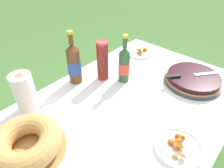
# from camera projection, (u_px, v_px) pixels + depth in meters

# --- Properties ---
(garden_table) EXTENTS (1.52, 0.97, 0.72)m
(garden_table) POSITION_uv_depth(u_px,v_px,m) (126.00, 116.00, 1.16)
(garden_table) COLOR #A87A47
(garden_table) RESTS_ON ground_plane
(tablecloth) EXTENTS (1.53, 0.98, 0.10)m
(tablecloth) POSITION_uv_depth(u_px,v_px,m) (126.00, 109.00, 1.12)
(tablecloth) COLOR white
(tablecloth) RESTS_ON garden_table
(berry_tart) EXTENTS (0.36, 0.36, 0.06)m
(berry_tart) POSITION_uv_depth(u_px,v_px,m) (193.00, 79.00, 1.28)
(berry_tart) COLOR #38383D
(berry_tart) RESTS_ON tablecloth
(serving_knife) EXTENTS (0.31, 0.26, 0.01)m
(serving_knife) POSITION_uv_depth(u_px,v_px,m) (190.00, 75.00, 1.25)
(serving_knife) COLOR silver
(serving_knife) RESTS_ON berry_tart
(bundt_cake) EXTENTS (0.34, 0.34, 0.10)m
(bundt_cake) POSITION_uv_depth(u_px,v_px,m) (26.00, 143.00, 0.86)
(bundt_cake) COLOR #B78447
(bundt_cake) RESTS_ON tablecloth
(cup_stack) EXTENTS (0.07, 0.07, 0.27)m
(cup_stack) POSITION_uv_depth(u_px,v_px,m) (103.00, 61.00, 1.25)
(cup_stack) COLOR #E04C47
(cup_stack) RESTS_ON tablecloth
(cider_bottle_green) EXTENTS (0.07, 0.07, 0.31)m
(cider_bottle_green) POSITION_uv_depth(u_px,v_px,m) (124.00, 65.00, 1.24)
(cider_bottle_green) COLOR #2D562D
(cider_bottle_green) RESTS_ON tablecloth
(cider_bottle_amber) EXTENTS (0.08, 0.08, 0.34)m
(cider_bottle_amber) POSITION_uv_depth(u_px,v_px,m) (74.00, 64.00, 1.23)
(cider_bottle_amber) COLOR brown
(cider_bottle_amber) RESTS_ON tablecloth
(snack_plate_near) EXTENTS (0.22, 0.22, 0.06)m
(snack_plate_near) POSITION_uv_depth(u_px,v_px,m) (140.00, 52.00, 1.60)
(snack_plate_near) COLOR white
(snack_plate_near) RESTS_ON tablecloth
(snack_plate_left) EXTENTS (0.22, 0.22, 0.05)m
(snack_plate_left) POSITION_uv_depth(u_px,v_px,m) (178.00, 147.00, 0.89)
(snack_plate_left) COLOR white
(snack_plate_left) RESTS_ON tablecloth
(paper_towel_roll) EXTENTS (0.11, 0.11, 0.23)m
(paper_towel_roll) POSITION_uv_depth(u_px,v_px,m) (25.00, 93.00, 1.03)
(paper_towel_roll) COLOR white
(paper_towel_roll) RESTS_ON tablecloth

